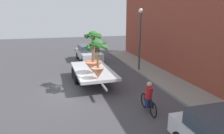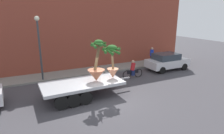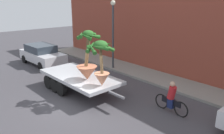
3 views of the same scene
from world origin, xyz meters
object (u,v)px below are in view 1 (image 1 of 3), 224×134
object	(u,v)px
potted_palm_rear	(93,59)
trailing_car	(89,53)
flatbed_trailer	(92,71)
cyclist	(149,98)
potted_palm_middle	(97,57)
street_lamp	(140,31)

from	to	relation	value
potted_palm_rear	trailing_car	distance (m)	7.83
flatbed_trailer	cyclist	size ratio (longest dim) A/B	3.27
potted_palm_middle	street_lamp	world-z (taller)	street_lamp
street_lamp	cyclist	bearing A→B (deg)	-19.38
cyclist	flatbed_trailer	bearing A→B (deg)	-160.63
flatbed_trailer	cyclist	world-z (taller)	cyclist
potted_palm_middle	cyclist	bearing A→B (deg)	33.76
flatbed_trailer	cyclist	distance (m)	5.41
potted_palm_rear	potted_palm_middle	distance (m)	1.15
trailing_car	potted_palm_middle	bearing A→B (deg)	-6.08
street_lamp	flatbed_trailer	bearing A→B (deg)	-68.22
trailing_car	street_lamp	xyz separation A→B (m)	(4.83, 3.33, 2.40)
trailing_car	potted_palm_rear	bearing A→B (deg)	-7.16
flatbed_trailer	street_lamp	world-z (taller)	street_lamp
potted_palm_rear	cyclist	size ratio (longest dim) A/B	1.42
potted_palm_middle	street_lamp	distance (m)	5.91
potted_palm_rear	cyclist	xyz separation A→B (m)	(3.91, 1.91, -1.22)
potted_palm_rear	trailing_car	size ratio (longest dim) A/B	0.58
potted_palm_rear	cyclist	distance (m)	4.52
street_lamp	potted_palm_rear	bearing A→B (deg)	-56.26
flatbed_trailer	trailing_car	size ratio (longest dim) A/B	1.33
potted_palm_middle	cyclist	distance (m)	3.72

